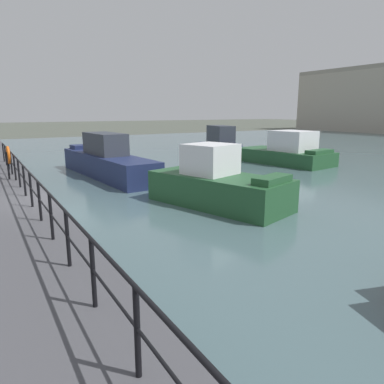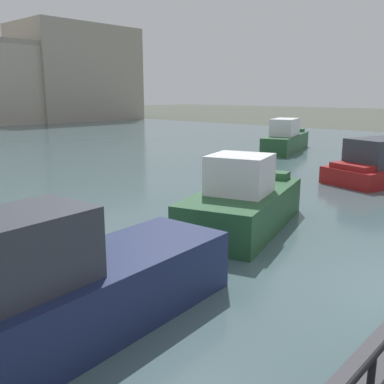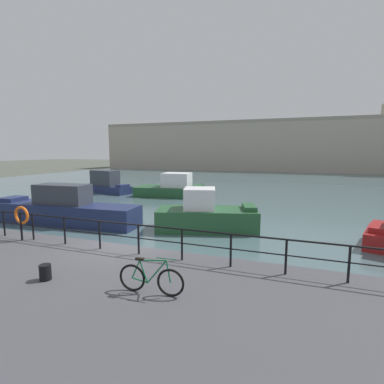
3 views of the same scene
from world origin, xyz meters
The scene contains 7 objects.
ground_plane centered at (0.00, 0.00, 0.00)m, with size 240.00×240.00×0.00m, color #4C5147.
moored_white_yacht centered at (-5.17, 16.19, 0.82)m, with size 6.84×3.74×2.27m.
moored_small_launch centered at (1.55, 5.71, 0.82)m, with size 5.88×3.76×2.32m.
moored_cabin_cruiser centered at (-12.81, 16.07, 0.92)m, with size 6.36×3.09×2.34m.
moored_harbor_tender centered at (-6.85, 4.06, 0.86)m, with size 9.33×2.62×2.38m.
quay_railing centered at (0.27, -0.75, 1.48)m, with size 21.41×0.07×1.08m.
life_ring_stand centered at (-4.22, -0.91, 1.71)m, with size 0.75×0.16×1.40m.
Camera 1 is at (12.44, -1.97, 3.53)m, focal length 33.38 mm.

